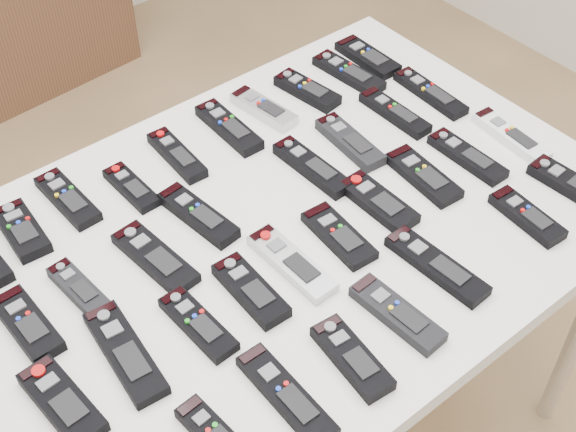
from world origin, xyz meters
TOP-DOWN VIEW (x-y plane):
  - table at (0.10, -0.07)m, footprint 1.25×0.88m
  - remote_1 at (-0.31, 0.22)m, footprint 0.07×0.15m
  - remote_2 at (-0.20, 0.25)m, footprint 0.06×0.17m
  - remote_3 at (-0.08, 0.20)m, footprint 0.05×0.15m
  - remote_4 at (0.04, 0.22)m, footprint 0.05×0.17m
  - remote_5 at (0.17, 0.22)m, footprint 0.06×0.19m
  - remote_6 at (0.27, 0.23)m, footprint 0.07×0.17m
  - remote_7 at (0.39, 0.22)m, footprint 0.07×0.17m
  - remote_8 at (0.51, 0.21)m, footprint 0.07×0.19m
  - remote_9 at (0.58, 0.23)m, footprint 0.06×0.17m
  - remote_10 at (-0.40, 0.01)m, footprint 0.06×0.16m
  - remote_11 at (-0.29, 0.03)m, footprint 0.05×0.15m
  - remote_12 at (-0.15, 0.01)m, footprint 0.08×0.19m
  - remote_13 at (-0.03, 0.05)m, footprint 0.07×0.19m
  - remote_14 at (0.23, 0.01)m, footprint 0.05×0.19m
  - remote_15 at (0.34, 0.02)m, footprint 0.07×0.18m
  - remote_16 at (0.48, 0.04)m, footprint 0.05×0.18m
  - remote_17 at (0.60, 0.04)m, footprint 0.05×0.20m
  - remote_18 at (-0.42, -0.16)m, footprint 0.07×0.17m
  - remote_19 at (-0.30, -0.14)m, footprint 0.08×0.21m
  - remote_20 at (-0.17, -0.16)m, footprint 0.06×0.17m
  - remote_21 at (-0.06, -0.16)m, footprint 0.06×0.17m
  - remote_22 at (0.03, -0.16)m, footprint 0.06×0.19m
  - remote_23 at (0.15, -0.16)m, footprint 0.07×0.17m
  - remote_24 at (0.26, -0.14)m, footprint 0.06×0.17m
  - remote_25 at (0.39, -0.14)m, footprint 0.07×0.18m
  - remote_26 at (0.50, -0.16)m, footprint 0.05×0.18m
  - remote_27 at (0.62, -0.18)m, footprint 0.06×0.19m
  - remote_30 at (-0.15, -0.36)m, footprint 0.05×0.20m
  - remote_31 at (-0.02, -0.38)m, footprint 0.07×0.17m
  - remote_32 at (0.10, -0.36)m, footprint 0.06×0.18m
  - remote_33 at (0.23, -0.33)m, footprint 0.06×0.21m
  - remote_34 at (0.45, -0.35)m, footprint 0.06×0.16m
  - remote_35 at (0.59, -0.35)m, footprint 0.07×0.18m

SIDE VIEW (x-z plane):
  - table at x=0.10m, z-range 0.33..1.11m
  - remote_3 at x=-0.08m, z-range 0.78..0.80m
  - remote_17 at x=0.60m, z-range 0.78..0.80m
  - remote_23 at x=0.15m, z-range 0.78..0.80m
  - remote_9 at x=0.58m, z-range 0.78..0.80m
  - remote_2 at x=-0.20m, z-range 0.78..0.80m
  - remote_8 at x=0.51m, z-range 0.78..0.80m
  - remote_12 at x=-0.15m, z-range 0.78..0.80m
  - remote_26 at x=0.50m, z-range 0.78..0.80m
  - remote_20 at x=-0.17m, z-range 0.78..0.80m
  - remote_22 at x=0.03m, z-range 0.78..0.80m
  - remote_25 at x=0.39m, z-range 0.78..0.80m
  - remote_30 at x=-0.15m, z-range 0.78..0.80m
  - remote_27 at x=0.62m, z-range 0.78..0.80m
  - remote_16 at x=0.48m, z-range 0.78..0.80m
  - remote_4 at x=0.04m, z-range 0.78..0.80m
  - remote_33 at x=0.23m, z-range 0.78..0.80m
  - remote_11 at x=-0.29m, z-range 0.78..0.80m
  - remote_19 at x=-0.30m, z-range 0.78..0.80m
  - remote_34 at x=0.45m, z-range 0.78..0.80m
  - remote_24 at x=0.26m, z-range 0.78..0.80m
  - remote_5 at x=0.17m, z-range 0.78..0.80m
  - remote_1 at x=-0.31m, z-range 0.78..0.80m
  - remote_7 at x=0.39m, z-range 0.78..0.80m
  - remote_6 at x=0.27m, z-range 0.78..0.80m
  - remote_35 at x=0.59m, z-range 0.78..0.80m
  - remote_32 at x=0.10m, z-range 0.78..0.80m
  - remote_10 at x=-0.40m, z-range 0.78..0.80m
  - remote_15 at x=0.34m, z-range 0.78..0.80m
  - remote_31 at x=-0.02m, z-range 0.78..0.80m
  - remote_21 at x=-0.06m, z-range 0.78..0.80m
  - remote_13 at x=-0.03m, z-range 0.78..0.80m
  - remote_14 at x=0.23m, z-range 0.78..0.80m
  - remote_18 at x=-0.42m, z-range 0.78..0.80m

